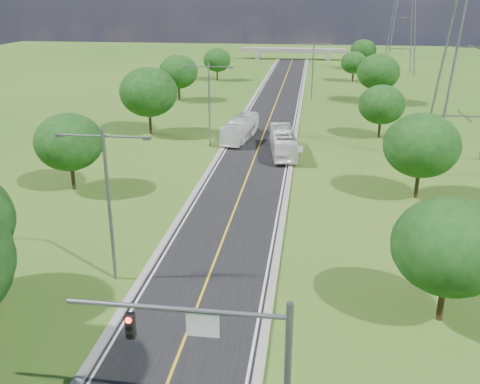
{
  "coord_description": "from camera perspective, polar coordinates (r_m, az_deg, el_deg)",
  "views": [
    {
      "loc": [
        6.25,
        -17.49,
        17.48
      ],
      "look_at": [
        0.95,
        21.29,
        3.0
      ],
      "focal_mm": 40.0,
      "sensor_mm": 36.0,
      "label": 1
    }
  ],
  "objects": [
    {
      "name": "ground",
      "position": [
        79.68,
        3.11,
        7.6
      ],
      "size": [
        260.0,
        260.0,
        0.0
      ],
      "primitive_type": "plane",
      "color": "#2C5A19",
      "rests_on": "ground"
    },
    {
      "name": "road",
      "position": [
        85.52,
        3.46,
        8.49
      ],
      "size": [
        8.0,
        150.0,
        0.06
      ],
      "primitive_type": "cube",
      "color": "black",
      "rests_on": "ground"
    },
    {
      "name": "curb_left",
      "position": [
        85.92,
        0.6,
        8.64
      ],
      "size": [
        0.5,
        150.0,
        0.22
      ],
      "primitive_type": "cube",
      "color": "gray",
      "rests_on": "ground"
    },
    {
      "name": "curb_right",
      "position": [
        85.3,
        6.34,
        8.43
      ],
      "size": [
        0.5,
        150.0,
        0.22
      ],
      "primitive_type": "cube",
      "color": "gray",
      "rests_on": "ground"
    },
    {
      "name": "signal_mast",
      "position": [
        20.89,
        -0.88,
        -16.7
      ],
      "size": [
        8.54,
        0.33,
        7.2
      ],
      "color": "slate",
      "rests_on": "ground"
    },
    {
      "name": "speed_limit_sign",
      "position": [
        57.71,
        6.45,
        4.2
      ],
      "size": [
        0.55,
        0.09,
        2.4
      ],
      "color": "slate",
      "rests_on": "ground"
    },
    {
      "name": "overpass",
      "position": [
        158.33,
        5.66,
        14.75
      ],
      "size": [
        30.0,
        3.0,
        3.2
      ],
      "color": "gray",
      "rests_on": "ground"
    },
    {
      "name": "streetlight_near_left",
      "position": [
        33.95,
        -13.88,
        -0.18
      ],
      "size": [
        5.9,
        0.25,
        10.0
      ],
      "color": "slate",
      "rests_on": "ground"
    },
    {
      "name": "streetlight_mid_left",
      "position": [
        64.71,
        -3.31,
        10.0
      ],
      "size": [
        5.9,
        0.25,
        10.0
      ],
      "color": "slate",
      "rests_on": "ground"
    },
    {
      "name": "streetlight_far_right",
      "position": [
        96.18,
        7.78,
        13.24
      ],
      "size": [
        5.9,
        0.25,
        10.0
      ],
      "color": "slate",
      "rests_on": "ground"
    },
    {
      "name": "power_tower_near",
      "position": [
        59.71,
        23.96,
        15.31
      ],
      "size": [
        9.0,
        6.4,
        28.0
      ],
      "color": "slate",
      "rests_on": "ground"
    },
    {
      "name": "power_tower_far",
      "position": [
        134.0,
        17.1,
        17.98
      ],
      "size": [
        9.0,
        6.4,
        28.0
      ],
      "color": "slate",
      "rests_on": "ground"
    },
    {
      "name": "tree_lb",
      "position": [
        52.24,
        -17.78,
        5.1
      ],
      "size": [
        6.3,
        6.3,
        7.33
      ],
      "color": "black",
      "rests_on": "ground"
    },
    {
      "name": "tree_lc",
      "position": [
        71.75,
        -9.73,
        10.47
      ],
      "size": [
        7.56,
        7.56,
        8.79
      ],
      "color": "black",
      "rests_on": "ground"
    },
    {
      "name": "tree_ld",
      "position": [
        95.22,
        -6.59,
        12.62
      ],
      "size": [
        6.72,
        6.72,
        7.82
      ],
      "color": "black",
      "rests_on": "ground"
    },
    {
      "name": "tree_le",
      "position": [
        118.07,
        -2.47,
        13.89
      ],
      "size": [
        5.88,
        5.88,
        6.84
      ],
      "color": "black",
      "rests_on": "ground"
    },
    {
      "name": "tree_ra",
      "position": [
        31.31,
        21.45,
        -5.41
      ],
      "size": [
        6.3,
        6.3,
        7.33
      ],
      "color": "black",
      "rests_on": "ground"
    },
    {
      "name": "tree_rb",
      "position": [
        50.07,
        18.81,
        4.72
      ],
      "size": [
        6.72,
        6.72,
        7.82
      ],
      "color": "black",
      "rests_on": "ground"
    },
    {
      "name": "tree_rc",
      "position": [
        71.26,
        14.88,
        9.0
      ],
      "size": [
        5.88,
        5.88,
        6.84
      ],
      "color": "black",
      "rests_on": "ground"
    },
    {
      "name": "tree_rd",
      "position": [
        94.89,
        14.55,
        12.28
      ],
      "size": [
        7.14,
        7.14,
        8.3
      ],
      "color": "black",
      "rests_on": "ground"
    },
    {
      "name": "tree_re",
      "position": [
        118.54,
        12.04,
        13.36
      ],
      "size": [
        5.46,
        5.46,
        6.35
      ],
      "color": "black",
      "rests_on": "ground"
    },
    {
      "name": "tree_rf",
      "position": [
        138.58,
        13.02,
        14.49
      ],
      "size": [
        6.3,
        6.3,
        7.33
      ],
      "color": "black",
      "rests_on": "ground"
    },
    {
      "name": "bus_outbound",
      "position": [
        62.07,
        4.59,
        5.35
      ],
      "size": [
        3.86,
        10.82,
        2.95
      ],
      "primitive_type": "imported",
      "rotation": [
        0.0,
        0.0,
        3.27
      ],
      "color": "white",
      "rests_on": "road"
    },
    {
      "name": "bus_inbound",
      "position": [
        68.43,
        0.04,
        6.78
      ],
      "size": [
        3.8,
        10.44,
        2.84
      ],
      "primitive_type": "imported",
      "rotation": [
        0.0,
        0.0,
        -0.14
      ],
      "color": "white",
      "rests_on": "road"
    }
  ]
}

